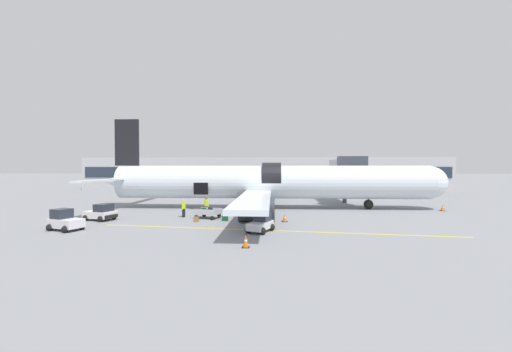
{
  "coord_description": "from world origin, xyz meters",
  "views": [
    {
      "loc": [
        2.27,
        -34.2,
        4.95
      ],
      "look_at": [
        0.27,
        2.42,
        4.03
      ],
      "focal_mm": 22.0,
      "sensor_mm": 36.0,
      "label": 1
    }
  ],
  "objects_px": {
    "ground_crew_loader_a": "(206,205)",
    "baggage_tug_rear": "(101,213)",
    "baggage_cart_loading": "(208,213)",
    "suitcase_on_tarmac_upright": "(225,218)",
    "baggage_tug_mid": "(261,224)",
    "airplane": "(267,183)",
    "suitcase_on_tarmac_spare": "(196,219)",
    "ground_crew_driver": "(184,208)",
    "ground_crew_loader_b": "(251,207)",
    "baggage_tug_lead": "(65,221)"
  },
  "relations": [
    {
      "from": "ground_crew_loader_a",
      "to": "baggage_tug_rear",
      "type": "bearing_deg",
      "value": -155.41
    },
    {
      "from": "baggage_cart_loading",
      "to": "suitcase_on_tarmac_upright",
      "type": "xyz_separation_m",
      "value": [
        1.88,
        -1.39,
        -0.26
      ]
    },
    {
      "from": "baggage_tug_mid",
      "to": "suitcase_on_tarmac_upright",
      "type": "height_order",
      "value": "baggage_tug_mid"
    },
    {
      "from": "baggage_tug_rear",
      "to": "suitcase_on_tarmac_upright",
      "type": "height_order",
      "value": "baggage_tug_rear"
    },
    {
      "from": "airplane",
      "to": "suitcase_on_tarmac_spare",
      "type": "distance_m",
      "value": 12.34
    },
    {
      "from": "airplane",
      "to": "ground_crew_driver",
      "type": "height_order",
      "value": "airplane"
    },
    {
      "from": "airplane",
      "to": "ground_crew_loader_b",
      "type": "bearing_deg",
      "value": -104.02
    },
    {
      "from": "baggage_tug_lead",
      "to": "suitcase_on_tarmac_spare",
      "type": "bearing_deg",
      "value": 24.22
    },
    {
      "from": "ground_crew_loader_b",
      "to": "suitcase_on_tarmac_upright",
      "type": "relative_size",
      "value": 3.01
    },
    {
      "from": "baggage_tug_lead",
      "to": "ground_crew_loader_a",
      "type": "xyz_separation_m",
      "value": [
        9.48,
        9.03,
        0.26
      ]
    },
    {
      "from": "baggage_cart_loading",
      "to": "suitcase_on_tarmac_upright",
      "type": "height_order",
      "value": "baggage_cart_loading"
    },
    {
      "from": "suitcase_on_tarmac_spare",
      "to": "ground_crew_loader_b",
      "type": "bearing_deg",
      "value": 37.67
    },
    {
      "from": "baggage_cart_loading",
      "to": "ground_crew_loader_a",
      "type": "height_order",
      "value": "ground_crew_loader_a"
    },
    {
      "from": "ground_crew_loader_a",
      "to": "baggage_cart_loading",
      "type": "bearing_deg",
      "value": -74.03
    },
    {
      "from": "baggage_tug_lead",
      "to": "ground_crew_driver",
      "type": "relative_size",
      "value": 1.73
    },
    {
      "from": "baggage_tug_lead",
      "to": "suitcase_on_tarmac_upright",
      "type": "relative_size",
      "value": 5.13
    },
    {
      "from": "baggage_cart_loading",
      "to": "ground_crew_driver",
      "type": "xyz_separation_m",
      "value": [
        -2.63,
        0.61,
        0.42
      ]
    },
    {
      "from": "suitcase_on_tarmac_upright",
      "to": "baggage_cart_loading",
      "type": "bearing_deg",
      "value": 143.48
    },
    {
      "from": "baggage_cart_loading",
      "to": "airplane",
      "type": "bearing_deg",
      "value": 54.73
    },
    {
      "from": "ground_crew_driver",
      "to": "suitcase_on_tarmac_spare",
      "type": "xyz_separation_m",
      "value": [
        1.95,
        -2.73,
        -0.67
      ]
    },
    {
      "from": "ground_crew_loader_b",
      "to": "ground_crew_driver",
      "type": "xyz_separation_m",
      "value": [
        -6.7,
        -0.93,
        -0.02
      ]
    },
    {
      "from": "ground_crew_loader_b",
      "to": "suitcase_on_tarmac_upright",
      "type": "distance_m",
      "value": 3.72
    },
    {
      "from": "baggage_cart_loading",
      "to": "ground_crew_loader_b",
      "type": "xyz_separation_m",
      "value": [
        4.06,
        1.54,
        0.44
      ]
    },
    {
      "from": "airplane",
      "to": "ground_crew_driver",
      "type": "relative_size",
      "value": 23.84
    },
    {
      "from": "baggage_tug_rear",
      "to": "airplane",
      "type": "bearing_deg",
      "value": 31.65
    },
    {
      "from": "airplane",
      "to": "ground_crew_driver",
      "type": "xyz_separation_m",
      "value": [
        -8.32,
        -7.43,
        -2.21
      ]
    },
    {
      "from": "baggage_tug_mid",
      "to": "suitcase_on_tarmac_spare",
      "type": "relative_size",
      "value": 4.62
    },
    {
      "from": "baggage_cart_loading",
      "to": "suitcase_on_tarmac_spare",
      "type": "distance_m",
      "value": 2.25
    },
    {
      "from": "baggage_tug_lead",
      "to": "suitcase_on_tarmac_upright",
      "type": "height_order",
      "value": "baggage_tug_lead"
    },
    {
      "from": "baggage_cart_loading",
      "to": "suitcase_on_tarmac_upright",
      "type": "relative_size",
      "value": 5.71
    },
    {
      "from": "baggage_tug_lead",
      "to": "ground_crew_loader_a",
      "type": "height_order",
      "value": "ground_crew_loader_a"
    },
    {
      "from": "baggage_tug_mid",
      "to": "suitcase_on_tarmac_upright",
      "type": "relative_size",
      "value": 4.8
    },
    {
      "from": "ground_crew_loader_b",
      "to": "ground_crew_driver",
      "type": "distance_m",
      "value": 6.76
    },
    {
      "from": "airplane",
      "to": "baggage_tug_lead",
      "type": "bearing_deg",
      "value": -137.74
    },
    {
      "from": "baggage_tug_mid",
      "to": "baggage_tug_rear",
      "type": "height_order",
      "value": "baggage_tug_rear"
    },
    {
      "from": "ground_crew_driver",
      "to": "suitcase_on_tarmac_upright",
      "type": "distance_m",
      "value": 4.98
    },
    {
      "from": "baggage_cart_loading",
      "to": "ground_crew_driver",
      "type": "distance_m",
      "value": 2.73
    },
    {
      "from": "airplane",
      "to": "baggage_cart_loading",
      "type": "distance_m",
      "value": 10.19
    },
    {
      "from": "baggage_tug_rear",
      "to": "suitcase_on_tarmac_spare",
      "type": "relative_size",
      "value": 5.0
    },
    {
      "from": "ground_crew_loader_a",
      "to": "ground_crew_loader_b",
      "type": "xyz_separation_m",
      "value": [
        4.81,
        -1.08,
        -0.03
      ]
    },
    {
      "from": "baggage_tug_rear",
      "to": "baggage_cart_loading",
      "type": "bearing_deg",
      "value": 9.16
    },
    {
      "from": "baggage_tug_lead",
      "to": "baggage_tug_mid",
      "type": "distance_m",
      "value": 15.65
    },
    {
      "from": "airplane",
      "to": "baggage_tug_lead",
      "type": "height_order",
      "value": "airplane"
    },
    {
      "from": "baggage_tug_lead",
      "to": "ground_crew_loader_a",
      "type": "distance_m",
      "value": 13.1
    },
    {
      "from": "ground_crew_driver",
      "to": "suitcase_on_tarmac_spare",
      "type": "distance_m",
      "value": 3.42
    },
    {
      "from": "suitcase_on_tarmac_spare",
      "to": "airplane",
      "type": "bearing_deg",
      "value": 57.94
    },
    {
      "from": "ground_crew_loader_b",
      "to": "ground_crew_driver",
      "type": "bearing_deg",
      "value": -172.09
    },
    {
      "from": "baggage_tug_mid",
      "to": "suitcase_on_tarmac_spare",
      "type": "bearing_deg",
      "value": 146.42
    },
    {
      "from": "ground_crew_loader_a",
      "to": "suitcase_on_tarmac_upright",
      "type": "bearing_deg",
      "value": -56.73
    },
    {
      "from": "airplane",
      "to": "baggage_cart_loading",
      "type": "relative_size",
      "value": 12.36
    }
  ]
}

